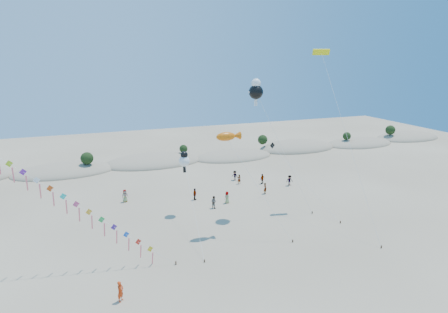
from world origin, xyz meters
TOP-DOWN VIEW (x-y plane):
  - ground at (0.00, 0.00)m, footprint 160.00×160.00m
  - dune_ridge at (1.06, 45.14)m, footprint 145.30×11.49m
  - fish_kite at (3.27, 13.34)m, footprint 6.98×6.12m
  - cartoon_kite_low at (-0.22, 19.95)m, footprint 2.16×13.56m
  - cartoon_kite_high at (8.42, 17.43)m, footprint 7.80×4.60m
  - parafoil_kite at (17.56, 17.31)m, footprint 2.26×14.79m
  - dark_kite at (14.43, 18.72)m, footprint 3.81×12.40m
  - flyer_foreground at (-10.01, 3.74)m, footprint 0.76×0.80m
  - beachgoers at (7.64, 24.82)m, footprint 26.31×11.10m

SIDE VIEW (x-z plane):
  - ground at x=0.00m, z-range 0.00..0.00m
  - dune_ridge at x=1.06m, z-range -2.67..2.90m
  - beachgoers at x=7.64m, z-range -0.06..1.75m
  - flyer_foreground at x=-10.01m, z-range 0.00..1.83m
  - dark_kite at x=14.43m, z-range 1.33..9.22m
  - cartoon_kite_low at x=-0.22m, z-range 2.99..11.26m
  - fish_kite at x=3.27m, z-range 5.34..17.09m
  - cartoon_kite_high at x=8.42m, z-range 7.18..24.44m
  - parafoil_kite at x=17.56m, z-range 9.54..30.33m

